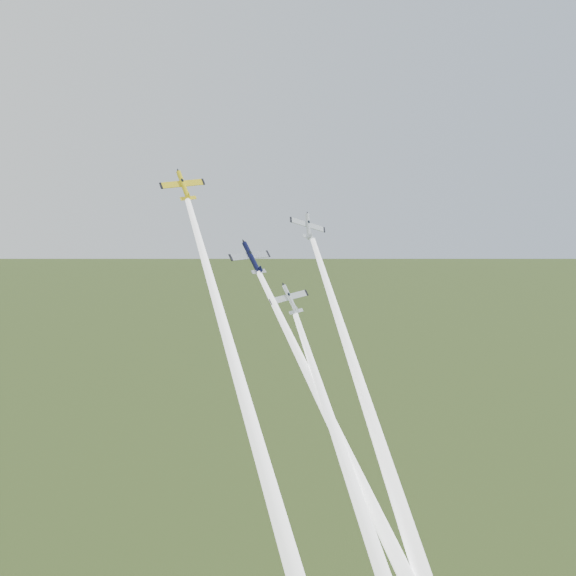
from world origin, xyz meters
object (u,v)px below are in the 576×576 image
(plane_navy, at_px, (252,258))
(plane_silver_low, at_px, (290,299))
(plane_yellow, at_px, (183,186))
(plane_silver_right, at_px, (308,226))

(plane_navy, xyz_separation_m, plane_silver_low, (3.23, -7.48, -6.86))
(plane_yellow, height_order, plane_navy, plane_yellow)
(plane_silver_low, bearing_deg, plane_silver_right, 51.27)
(plane_silver_right, bearing_deg, plane_navy, -156.91)
(plane_silver_right, height_order, plane_silver_low, plane_silver_right)
(plane_yellow, relative_size, plane_silver_right, 1.04)
(plane_yellow, bearing_deg, plane_silver_right, 6.24)
(plane_navy, height_order, plane_silver_low, plane_navy)
(plane_navy, xyz_separation_m, plane_silver_right, (14.64, 2.51, 4.95))
(plane_silver_low, bearing_deg, plane_yellow, 151.99)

